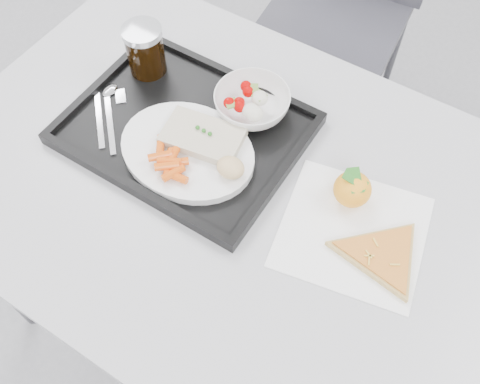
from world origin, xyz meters
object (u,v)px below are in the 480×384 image
Objects in this scene: cola_glass at (145,49)px; pizza_slice at (382,255)px; salad_bowl at (252,103)px; tangerine at (352,189)px; dinner_plate at (187,151)px; table at (242,204)px; tray at (185,130)px.

cola_glass reaches higher than pizza_slice.
salad_bowl is at bearing 4.16° from cola_glass.
cola_glass is 0.51m from tangerine.
tangerine is (0.31, 0.08, 0.01)m from dinner_plate.
cola_glass is at bearing 167.49° from pizza_slice.
tangerine reaches higher than table.
table is at bearing 0.63° from dinner_plate.
tray is at bearing -174.50° from tangerine.
cola_glass is (-0.32, 0.14, 0.14)m from table.
pizza_slice is (0.45, -0.04, 0.00)m from tray.
tangerine reaches higher than salad_bowl.
tray is at bearing -29.42° from cola_glass.
tray is at bearing 174.33° from pizza_slice.
tangerine reaches higher than pizza_slice.
tangerine is (0.18, 0.08, 0.10)m from table.
cola_glass is (-0.25, -0.02, 0.03)m from salad_bowl.
dinner_plate is 0.40m from pizza_slice.
table is 2.67× the size of tray.
tray is at bearing -129.43° from salad_bowl.
table is at bearing -156.16° from tangerine.
salad_bowl is at bearing 156.85° from pizza_slice.
cola_glass is at bearing 173.61° from tangerine.
pizza_slice is (0.28, 0.00, 0.08)m from table.
cola_glass reaches higher than salad_bowl.
cola_glass is 1.28× the size of tangerine.
tray is (-0.16, 0.05, 0.08)m from table.
cola_glass is (-0.20, 0.14, 0.05)m from dinner_plate.
table is at bearing -179.27° from pizza_slice.
salad_bowl is (0.05, 0.16, 0.01)m from dinner_plate.
tangerine reaches higher than dinner_plate.
salad_bowl reaches higher than dinner_plate.
cola_glass is 0.62m from pizza_slice.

